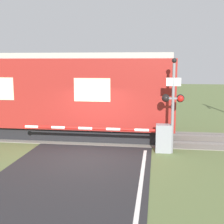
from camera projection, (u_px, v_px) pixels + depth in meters
name	position (u px, v px, depth m)	size (l,w,h in m)	color
ground_plane	(87.00, 156.00, 11.79)	(80.00, 80.00, 0.00)	#5B6B3D
track_bed	(101.00, 137.00, 14.76)	(36.00, 3.20, 0.13)	slate
train	(12.00, 94.00, 15.06)	(15.48, 2.79, 3.90)	black
crossing_barrier	(149.00, 136.00, 12.31)	(6.10, 0.44, 1.10)	gray
signal_post	(173.00, 100.00, 11.83)	(0.85, 0.26, 3.66)	gray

